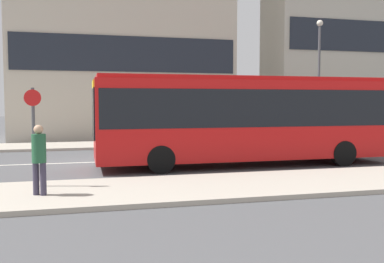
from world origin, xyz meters
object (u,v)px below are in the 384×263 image
object	(u,v)px
pedestrian_near_stop	(39,155)
street_lamp	(319,68)
city_bus	(245,115)
bus_stop_sign	(33,129)
parked_car_0	(360,134)

from	to	relation	value
pedestrian_near_stop	street_lamp	world-z (taller)	street_lamp
city_bus	street_lamp	xyz separation A→B (m)	(7.41, 7.22, 2.49)
city_bus	bus_stop_sign	world-z (taller)	city_bus
street_lamp	parked_car_0	bearing A→B (deg)	-48.88
pedestrian_near_stop	parked_car_0	bearing A→B (deg)	59.50
parked_car_0	street_lamp	world-z (taller)	street_lamp
pedestrian_near_stop	bus_stop_sign	bearing A→B (deg)	129.44
parked_car_0	pedestrian_near_stop	distance (m)	18.76
bus_stop_sign	street_lamp	xyz separation A→B (m)	(14.70, 10.33, 2.72)
city_bus	pedestrian_near_stop	world-z (taller)	city_bus
city_bus	parked_car_0	world-z (taller)	city_bus
city_bus	bus_stop_sign	xyz separation A→B (m)	(-7.29, -3.11, -0.24)
bus_stop_sign	parked_car_0	bearing A→B (deg)	27.73
city_bus	street_lamp	bearing A→B (deg)	48.33
city_bus	bus_stop_sign	bearing A→B (deg)	-152.85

